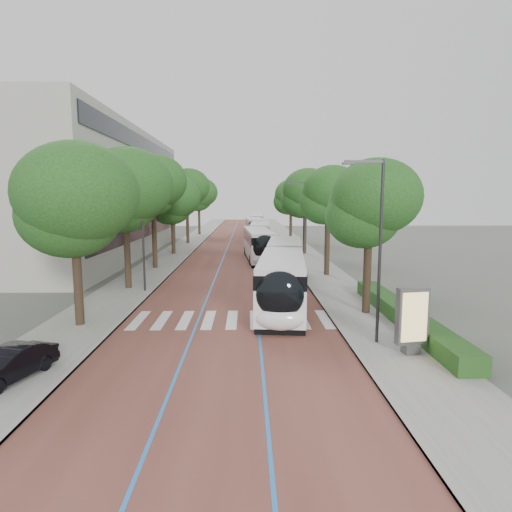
{
  "coord_description": "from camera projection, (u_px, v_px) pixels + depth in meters",
  "views": [
    {
      "loc": [
        1.03,
        -21.29,
        6.49
      ],
      "look_at": [
        1.65,
        8.89,
        2.4
      ],
      "focal_mm": 30.0,
      "sensor_mm": 36.0,
      "label": 1
    }
  ],
  "objects": [
    {
      "name": "sidewalk_left",
      "position": [
        188.0,
        243.0,
        61.41
      ],
      "size": [
        4.0,
        140.0,
        0.12
      ],
      "primitive_type": "cube",
      "color": "gray",
      "rests_on": "ground"
    },
    {
      "name": "hedge",
      "position": [
        404.0,
        315.0,
        22.06
      ],
      "size": [
        1.2,
        14.0,
        0.8
      ],
      "primitive_type": "cube",
      "color": "#1C4919",
      "rests_on": "sidewalk_right"
    },
    {
      "name": "road",
      "position": [
        240.0,
        244.0,
        61.57
      ],
      "size": [
        11.0,
        140.0,
        0.02
      ],
      "primitive_type": "cube",
      "color": "brown",
      "rests_on": "ground"
    },
    {
      "name": "bus_queued_0",
      "position": [
        259.0,
        245.0,
        44.73
      ],
      "size": [
        3.35,
        12.54,
        3.2
      ],
      "rotation": [
        0.0,
        0.0,
        0.07
      ],
      "color": "white",
      "rests_on": "ground"
    },
    {
      "name": "lead_bus",
      "position": [
        283.0,
        272.0,
        28.32
      ],
      "size": [
        4.36,
        18.55,
        3.2
      ],
      "rotation": [
        0.0,
        0.0,
        -0.1
      ],
      "color": "black",
      "rests_on": "ground"
    },
    {
      "name": "lane_line_right",
      "position": [
        251.0,
        243.0,
        61.6
      ],
      "size": [
        0.12,
        126.0,
        0.01
      ],
      "primitive_type": "cube",
      "color": "blue",
      "rests_on": "road"
    },
    {
      "name": "streetlight_near",
      "position": [
        376.0,
        237.0,
        18.46
      ],
      "size": [
        1.82,
        0.2,
        8.0
      ],
      "color": "#2B2A2D",
      "rests_on": "sidewalk_right"
    },
    {
      "name": "parked_car",
      "position": [
        9.0,
        364.0,
        14.97
      ],
      "size": [
        2.25,
        3.78,
        1.18
      ],
      "primitive_type": "imported",
      "rotation": [
        0.0,
        0.0,
        -0.3
      ],
      "color": "black",
      "rests_on": "sidewalk_left"
    },
    {
      "name": "trees_left",
      "position": [
        168.0,
        195.0,
        46.1
      ],
      "size": [
        6.17,
        61.0,
        10.08
      ],
      "color": "black",
      "rests_on": "ground"
    },
    {
      "name": "bus_queued_1",
      "position": [
        260.0,
        235.0,
        57.66
      ],
      "size": [
        3.12,
        12.5,
        3.2
      ],
      "rotation": [
        0.0,
        0.0,
        -0.05
      ],
      "color": "white",
      "rests_on": "ground"
    },
    {
      "name": "office_building",
      "position": [
        66.0,
        194.0,
        48.35
      ],
      "size": [
        18.11,
        40.0,
        14.0
      ],
      "color": "#9E9B93",
      "rests_on": "ground"
    },
    {
      "name": "sidewalk_right",
      "position": [
        292.0,
        243.0,
        61.72
      ],
      "size": [
        4.0,
        140.0,
        0.12
      ],
      "primitive_type": "cube",
      "color": "gray",
      "rests_on": "ground"
    },
    {
      "name": "lamp_post_left",
      "position": [
        143.0,
        233.0,
        29.19
      ],
      "size": [
        0.14,
        0.14,
        8.0
      ],
      "primitive_type": "cylinder",
      "color": "#2B2A2D",
      "rests_on": "sidewalk_left"
    },
    {
      "name": "kerb_right",
      "position": [
        279.0,
        243.0,
        61.68
      ],
      "size": [
        0.2,
        140.0,
        0.14
      ],
      "primitive_type": "cube",
      "color": "gray",
      "rests_on": "ground"
    },
    {
      "name": "kerb_left",
      "position": [
        201.0,
        243.0,
        61.45
      ],
      "size": [
        0.2,
        140.0,
        0.14
      ],
      "primitive_type": "cube",
      "color": "gray",
      "rests_on": "ground"
    },
    {
      "name": "lane_line_left",
      "position": [
        229.0,
        243.0,
        61.54
      ],
      "size": [
        0.12,
        126.0,
        0.01
      ],
      "primitive_type": "cube",
      "color": "blue",
      "rests_on": "road"
    },
    {
      "name": "ad_panel",
      "position": [
        412.0,
        319.0,
        17.48
      ],
      "size": [
        1.37,
        0.61,
        2.76
      ],
      "rotation": [
        0.0,
        0.0,
        0.17
      ],
      "color": "#59595B",
      "rests_on": "sidewalk_right"
    },
    {
      "name": "bus_queued_3",
      "position": [
        257.0,
        223.0,
        84.1
      ],
      "size": [
        3.14,
        12.51,
        3.2
      ],
      "rotation": [
        0.0,
        0.0,
        -0.05
      ],
      "color": "white",
      "rests_on": "ground"
    },
    {
      "name": "streetlight_far",
      "position": [
        302.0,
        215.0,
        43.23
      ],
      "size": [
        1.82,
        0.2,
        8.0
      ],
      "color": "#2B2A2D",
      "rests_on": "sidewalk_right"
    },
    {
      "name": "trees_right",
      "position": [
        309.0,
        198.0,
        46.11
      ],
      "size": [
        5.89,
        47.23,
        9.3
      ],
      "color": "black",
      "rests_on": "ground"
    },
    {
      "name": "bus_queued_2",
      "position": [
        255.0,
        228.0,
        70.07
      ],
      "size": [
        3.17,
        12.51,
        3.2
      ],
      "rotation": [
        0.0,
        0.0,
        0.05
      ],
      "color": "white",
      "rests_on": "ground"
    },
    {
      "name": "zebra_crossing",
      "position": [
        232.0,
        320.0,
        22.93
      ],
      "size": [
        10.55,
        3.6,
        0.01
      ],
      "color": "silver",
      "rests_on": "ground"
    },
    {
      "name": "ground",
      "position": [
        227.0,
        326.0,
        21.94
      ],
      "size": [
        160.0,
        160.0,
        0.0
      ],
      "primitive_type": "plane",
      "color": "#51544C",
      "rests_on": "ground"
    }
  ]
}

